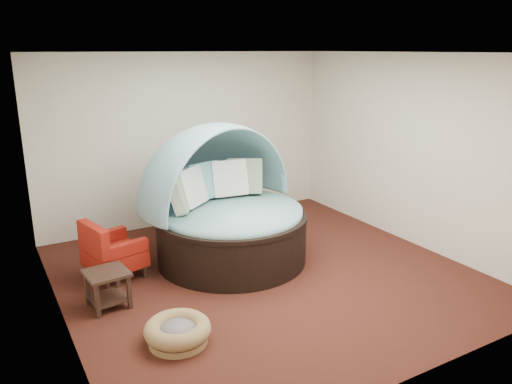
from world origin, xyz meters
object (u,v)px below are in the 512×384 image
canopy_daybed (225,198)px  red_armchair (111,252)px  pet_basket (178,332)px  side_table (107,284)px

canopy_daybed → red_armchair: 1.65m
canopy_daybed → red_armchair: canopy_daybed is taller
pet_basket → side_table: side_table is taller
side_table → red_armchair: bearing=72.3°
canopy_daybed → side_table: canopy_daybed is taller
pet_basket → red_armchair: size_ratio=1.04×
canopy_daybed → side_table: bearing=-176.4°
red_armchair → canopy_daybed: bearing=-17.6°
pet_basket → side_table: (-0.42, 1.08, 0.16)m
red_armchair → side_table: red_armchair is taller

